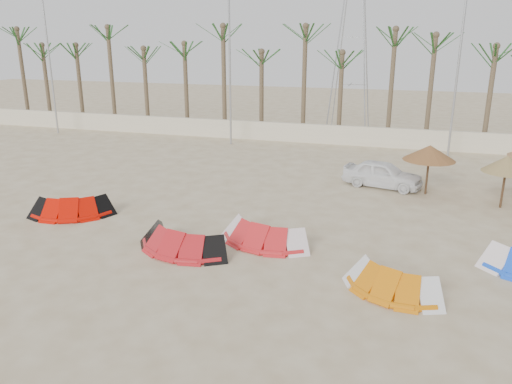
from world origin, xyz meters
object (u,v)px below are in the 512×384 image
(parasol_left, at_px, (430,153))
(car, at_px, (383,174))
(kite_orange, at_px, (392,277))
(parasol_mid, at_px, (507,164))
(kite_red_right, at_px, (266,231))
(kite_red_mid, at_px, (185,237))
(kite_red_left, at_px, (76,204))

(parasol_left, xyz_separation_m, car, (-2.03, 0.59, -1.33))
(kite_orange, relative_size, parasol_mid, 1.45)
(kite_orange, distance_m, car, 10.67)
(kite_red_right, bearing_deg, kite_orange, -28.21)
(kite_red_mid, xyz_separation_m, car, (6.16, 9.62, 0.23))
(parasol_mid, bearing_deg, kite_orange, -115.41)
(kite_red_mid, xyz_separation_m, kite_orange, (7.02, -1.01, -0.00))
(kite_red_left, distance_m, kite_red_mid, 6.15)
(kite_red_mid, relative_size, kite_red_right, 1.02)
(kite_red_right, bearing_deg, car, 66.15)
(kite_red_left, bearing_deg, parasol_left, 26.77)
(kite_red_left, distance_m, parasol_left, 15.78)
(kite_red_mid, height_order, kite_orange, same)
(kite_red_right, xyz_separation_m, kite_orange, (4.49, -2.41, -0.00))
(kite_red_mid, bearing_deg, parasol_mid, 35.13)
(parasol_mid, bearing_deg, parasol_left, 160.22)
(kite_red_mid, bearing_deg, kite_red_right, 29.03)
(kite_red_right, height_order, kite_orange, same)
(kite_red_left, xyz_separation_m, parasol_mid, (17.09, 5.97, 1.52))
(kite_red_right, bearing_deg, kite_red_left, 176.22)
(kite_red_mid, distance_m, car, 11.42)
(kite_orange, relative_size, car, 0.88)
(kite_red_left, relative_size, kite_red_right, 1.03)
(parasol_mid, distance_m, car, 5.53)
(parasol_mid, bearing_deg, kite_red_mid, -144.87)
(parasol_left, bearing_deg, car, 163.70)
(car, bearing_deg, parasol_mid, -95.10)
(kite_red_left, relative_size, kite_orange, 1.11)
(kite_red_right, height_order, parasol_mid, parasol_mid)
(kite_red_left, bearing_deg, kite_red_right, -3.78)
(kite_orange, xyz_separation_m, parasol_mid, (4.24, 8.93, 1.53))
(kite_red_right, relative_size, parasol_left, 1.52)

